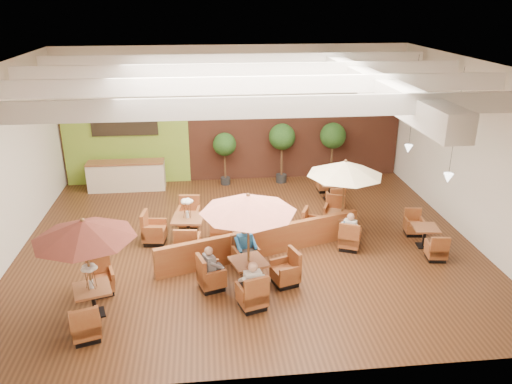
{
  "coord_description": "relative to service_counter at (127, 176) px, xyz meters",
  "views": [
    {
      "loc": [
        -1.24,
        -14.04,
        7.29
      ],
      "look_at": [
        0.3,
        0.5,
        1.5
      ],
      "focal_mm": 35.0,
      "sensor_mm": 36.0,
      "label": 1
    }
  ],
  "objects": [
    {
      "name": "booth_divider",
      "position": [
        4.75,
        -6.02,
        -0.13
      ],
      "size": [
        6.26,
        2.2,
        0.9
      ],
      "primitive_type": "cube",
      "rotation": [
        0.0,
        0.0,
        0.32
      ],
      "color": "brown",
      "rests_on": "ground"
    },
    {
      "name": "topiary_0",
      "position": [
        3.94,
        0.2,
        1.04
      ],
      "size": [
        0.94,
        0.94,
        2.18
      ],
      "color": "black",
      "rests_on": "ground"
    },
    {
      "name": "table_4",
      "position": [
        9.8,
        -5.95,
        -0.26
      ],
      "size": [
        0.84,
        2.29,
        0.84
      ],
      "rotation": [
        0.0,
        0.0,
        -0.12
      ],
      "color": "brown",
      "rests_on": "ground"
    },
    {
      "name": "diner_1",
      "position": [
        4.18,
        -6.68,
        0.19
      ],
      "size": [
        0.45,
        0.41,
        0.83
      ],
      "rotation": [
        0.0,
        0.0,
        3.45
      ],
      "color": "#276CAD",
      "rests_on": "ground"
    },
    {
      "name": "table_2",
      "position": [
        7.38,
        -4.93,
        1.29
      ],
      "size": [
        2.55,
        2.7,
        2.59
      ],
      "rotation": [
        0.0,
        0.0,
        -0.4
      ],
      "color": "brown",
      "rests_on": "ground"
    },
    {
      "name": "service_counter",
      "position": [
        0.0,
        0.0,
        0.0
      ],
      "size": [
        3.0,
        0.75,
        1.18
      ],
      "color": "beige",
      "rests_on": "ground"
    },
    {
      "name": "table_0",
      "position": [
        0.32,
        -8.52,
        1.38
      ],
      "size": [
        2.39,
        2.67,
        2.59
      ],
      "rotation": [
        0.0,
        0.0,
        0.3
      ],
      "color": "brown",
      "rests_on": "ground"
    },
    {
      "name": "table_1",
      "position": [
        4.18,
        -7.66,
        1.25
      ],
      "size": [
        2.78,
        2.78,
        2.7
      ],
      "rotation": [
        0.0,
        0.0,
        0.31
      ],
      "color": "brown",
      "rests_on": "ground"
    },
    {
      "name": "diner_4",
      "position": [
        7.44,
        -5.88,
        0.16
      ],
      "size": [
        0.43,
        0.42,
        0.76
      ],
      "rotation": [
        0.0,
        0.0,
        -0.54
      ],
      "color": "silver",
      "rests_on": "ground"
    },
    {
      "name": "table_5",
      "position": [
        7.81,
        -1.89,
        -0.26
      ],
      "size": [
        0.79,
        2.3,
        0.86
      ],
      "rotation": [
        0.0,
        0.0,
        0.03
      ],
      "color": "brown",
      "rests_on": "ground"
    },
    {
      "name": "diner_2",
      "position": [
        3.19,
        -7.66,
        0.17
      ],
      "size": [
        0.41,
        0.44,
        0.79
      ],
      "rotation": [
        0.0,
        0.0,
        5.12
      ],
      "color": "slate",
      "rests_on": "ground"
    },
    {
      "name": "diner_0",
      "position": [
        4.18,
        -8.65,
        0.2
      ],
      "size": [
        0.45,
        0.38,
        0.86
      ],
      "rotation": [
        0.0,
        0.0,
        0.17
      ],
      "color": "silver",
      "rests_on": "ground"
    },
    {
      "name": "diner_3",
      "position": [
        7.44,
        -5.88,
        0.16
      ],
      "size": [
        0.42,
        0.41,
        0.75
      ],
      "rotation": [
        0.0,
        0.0,
        -0.52
      ],
      "color": "#276CAD",
      "rests_on": "ground"
    },
    {
      "name": "table_3",
      "position": [
        2.53,
        -4.85,
        -0.14
      ],
      "size": [
        2.87,
        2.87,
        1.61
      ],
      "rotation": [
        0.0,
        0.0,
        -0.12
      ],
      "color": "brown",
      "rests_on": "ground"
    },
    {
      "name": "topiary_1",
      "position": [
        6.27,
        0.2,
        1.27
      ],
      "size": [
        1.07,
        1.07,
        2.49
      ],
      "color": "black",
      "rests_on": "ground"
    },
    {
      "name": "topiary_2",
      "position": [
        8.37,
        0.2,
        1.26
      ],
      "size": [
        1.06,
        1.06,
        2.47
      ],
      "color": "black",
      "rests_on": "ground"
    },
    {
      "name": "room",
      "position": [
        4.65,
        -3.88,
        3.05
      ],
      "size": [
        14.04,
        14.0,
        5.52
      ],
      "color": "#381E0F",
      "rests_on": "ground"
    }
  ]
}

